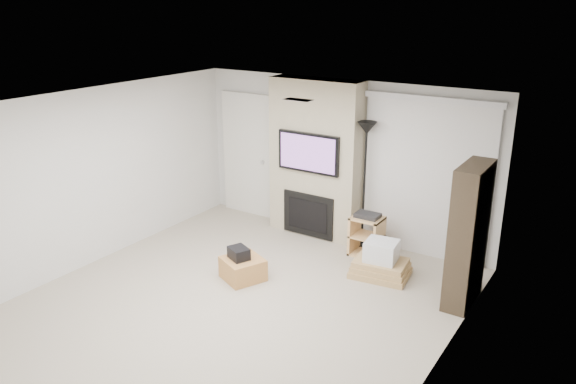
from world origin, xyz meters
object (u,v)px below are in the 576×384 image
Objects in this scene: ottoman at (243,269)px; bookshelf at (468,236)px; box_stack at (381,263)px; floor_lamp at (366,149)px; av_stand at (367,233)px.

bookshelf is (2.69, 1.02, 0.75)m from ottoman.
ottoman is 0.28× the size of bookshelf.
bookshelf is (1.15, -0.08, 0.70)m from box_stack.
box_stack is at bearing -50.00° from floor_lamp.
bookshelf is at bearing -20.23° from av_stand.
av_stand reaches higher than ottoman.
av_stand is (0.20, -0.28, -1.19)m from floor_lamp.
floor_lamp is at bearing 154.29° from bookshelf.
floor_lamp is at bearing 65.12° from ottoman.
box_stack is at bearing 35.50° from ottoman.
ottoman is 2.97m from bookshelf.
floor_lamp is 2.11m from bookshelf.
bookshelf is at bearing -25.71° from floor_lamp.
bookshelf is (1.81, -0.87, -0.64)m from floor_lamp.
av_stand is at bearing 131.97° from box_stack.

